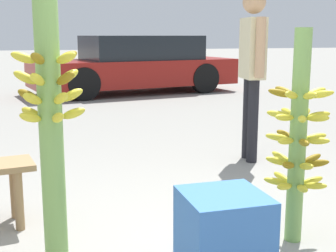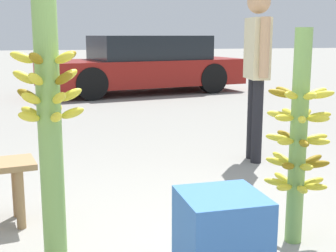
% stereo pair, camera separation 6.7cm
% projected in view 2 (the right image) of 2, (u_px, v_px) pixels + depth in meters
% --- Properties ---
extents(banana_stalk_left, '(0.39, 0.39, 1.64)m').
position_uv_depth(banana_stalk_left, '(49.00, 115.00, 2.53)').
color(banana_stalk_left, '#7AA851').
rests_on(banana_stalk_left, ground_plane).
extents(banana_stalk_center, '(0.39, 0.40, 1.33)m').
position_uv_depth(banana_stalk_center, '(298.00, 139.00, 2.83)').
color(banana_stalk_center, '#7AA851').
rests_on(banana_stalk_center, ground_plane).
extents(vendor_person, '(0.23, 0.58, 1.72)m').
position_uv_depth(vendor_person, '(257.00, 59.00, 4.67)').
color(vendor_person, black).
rests_on(vendor_person, ground_plane).
extents(parked_car, '(4.72, 2.44, 1.27)m').
position_uv_depth(parked_car, '(144.00, 65.00, 10.50)').
color(parked_car, maroon).
rests_on(parked_car, ground_plane).
extents(produce_crate, '(0.44, 0.44, 0.44)m').
position_uv_depth(produce_crate, '(221.00, 233.00, 2.55)').
color(produce_crate, '#386BB2').
rests_on(produce_crate, ground_plane).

